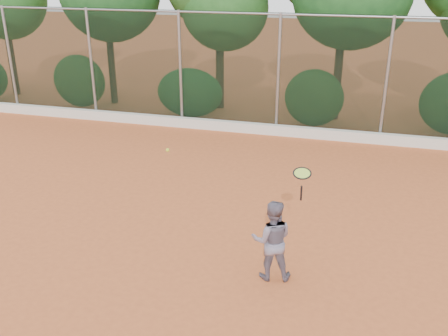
# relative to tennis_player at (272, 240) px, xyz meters

# --- Properties ---
(ground) EXTENTS (80.00, 80.00, 0.00)m
(ground) POSITION_rel_tennis_player_xyz_m (-1.17, 0.39, -0.69)
(ground) COLOR #C25D2E
(ground) RESTS_ON ground
(concrete_curb) EXTENTS (24.00, 0.20, 0.30)m
(concrete_curb) POSITION_rel_tennis_player_xyz_m (-1.17, 7.21, -0.54)
(concrete_curb) COLOR silver
(concrete_curb) RESTS_ON ground
(tennis_player) EXTENTS (0.76, 0.64, 1.37)m
(tennis_player) POSITION_rel_tennis_player_xyz_m (0.00, 0.00, 0.00)
(tennis_player) COLOR slate
(tennis_player) RESTS_ON ground
(chainlink_fence) EXTENTS (24.09, 0.09, 3.50)m
(chainlink_fence) POSITION_rel_tennis_player_xyz_m (-1.17, 7.39, 1.17)
(chainlink_fence) COLOR black
(chainlink_fence) RESTS_ON ground
(tennis_racket) EXTENTS (0.29, 0.29, 0.54)m
(tennis_racket) POSITION_rel_tennis_player_xyz_m (0.42, -0.08, 1.20)
(tennis_racket) COLOR black
(tennis_racket) RESTS_ON ground
(tennis_ball_in_flight) EXTENTS (0.06, 0.06, 0.06)m
(tennis_ball_in_flight) POSITION_rel_tennis_player_xyz_m (-1.85, 0.33, 1.24)
(tennis_ball_in_flight) COLOR #BFD12F
(tennis_ball_in_flight) RESTS_ON ground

